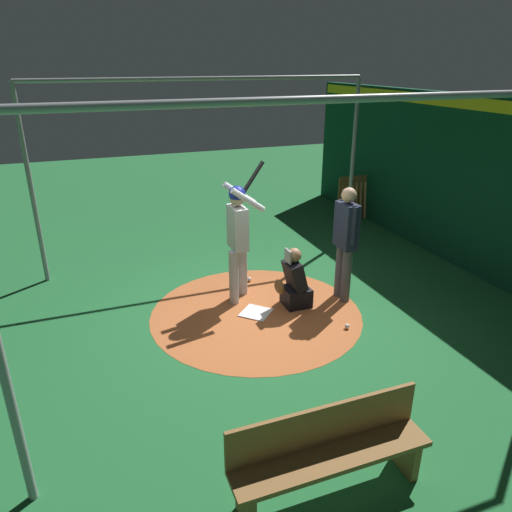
% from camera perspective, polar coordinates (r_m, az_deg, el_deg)
% --- Properties ---
extents(ground_plane, '(27.63, 27.63, 0.00)m').
position_cam_1_polar(ground_plane, '(7.36, 0.00, -6.85)').
color(ground_plane, '#216633').
extents(dirt_circle, '(3.22, 3.22, 0.01)m').
position_cam_1_polar(dirt_circle, '(7.36, 0.00, -6.83)').
color(dirt_circle, '#B76033').
rests_on(dirt_circle, ground).
extents(home_plate, '(0.59, 0.59, 0.01)m').
position_cam_1_polar(home_plate, '(7.36, 0.00, -6.77)').
color(home_plate, white).
rests_on(home_plate, dirt_circle).
extents(batter, '(0.68, 0.49, 2.19)m').
position_cam_1_polar(batter, '(7.36, -2.13, 2.94)').
color(batter, '#B3B3B7').
rests_on(batter, ground).
extents(catcher, '(0.58, 0.40, 0.97)m').
position_cam_1_polar(catcher, '(7.44, 4.58, -3.30)').
color(catcher, black).
rests_on(catcher, ground).
extents(umpire, '(0.23, 0.49, 1.84)m').
position_cam_1_polar(umpire, '(7.51, 10.67, 2.14)').
color(umpire, '#4C4C51').
rests_on(umpire, ground).
extents(back_wall, '(0.22, 11.63, 3.06)m').
position_cam_1_polar(back_wall, '(9.12, 26.26, 7.07)').
color(back_wall, '#0C3D26').
rests_on(back_wall, ground).
extents(cage_frame, '(6.12, 4.91, 3.34)m').
position_cam_1_polar(cage_frame, '(6.55, 0.00, 11.25)').
color(cage_frame, gray).
rests_on(cage_frame, ground).
extents(bat_rack, '(1.18, 0.20, 1.05)m').
position_cam_1_polar(bat_rack, '(11.88, 12.31, 6.75)').
color(bat_rack, olive).
rests_on(bat_rack, ground).
extents(bench, '(1.83, 0.36, 0.85)m').
position_cam_1_polar(bench, '(4.53, 8.74, -22.00)').
color(bench, olive).
rests_on(bench, ground).
extents(baseball_0, '(0.07, 0.07, 0.07)m').
position_cam_1_polar(baseball_0, '(7.59, 4.11, -5.57)').
color(baseball_0, white).
rests_on(baseball_0, dirt_circle).
extents(baseball_1, '(0.07, 0.07, 0.07)m').
position_cam_1_polar(baseball_1, '(7.07, 10.84, -8.24)').
color(baseball_1, white).
rests_on(baseball_1, dirt_circle).
extents(baseball_2, '(0.07, 0.07, 0.07)m').
position_cam_1_polar(baseball_2, '(8.36, -0.81, -2.77)').
color(baseball_2, white).
rests_on(baseball_2, dirt_circle).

